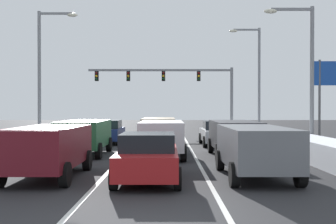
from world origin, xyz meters
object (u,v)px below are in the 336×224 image
Objects in this scene: sedan_navy_left_lane_third at (107,132)px; sedan_red_center_lane_nearest at (147,157)px; suv_tan_center_lane_third at (158,129)px; roadside_sign_right at (333,82)px; suv_gray_right_lane_nearest at (254,147)px; suv_maroon_left_lane_nearest at (47,147)px; street_lamp_right_mid at (304,64)px; suv_charcoal_right_lane_second at (234,135)px; suv_green_left_lane_second at (84,134)px; street_lamp_left_mid at (43,65)px; suv_white_center_lane_second at (161,135)px; street_lamp_right_far at (254,72)px; traffic_light_gantry at (176,81)px; sedan_silver_right_lane_third at (216,133)px.

sedan_red_center_lane_nearest is at bearing -76.99° from sedan_navy_left_lane_third.
roadside_sign_right is (11.65, 2.10, 3.00)m from suv_tan_center_lane_third.
suv_gray_right_lane_nearest and suv_maroon_left_lane_nearest have the same top height.
street_lamp_right_mid is at bearing 37.58° from suv_maroon_left_lane_nearest.
roadside_sign_right is (7.94, 8.27, 3.00)m from suv_charcoal_right_lane_second.
suv_maroon_left_lane_nearest is 21.01m from roadside_sign_right.
suv_charcoal_right_lane_second is at bearing -5.52° from suv_green_left_lane_second.
suv_gray_right_lane_nearest is 0.64× the size of street_lamp_right_mid.
street_lamp_left_mid is (-4.12, 7.48, 4.15)m from suv_green_left_lane_second.
suv_green_left_lane_second is at bearing 165.88° from suv_white_center_lane_second.
suv_maroon_left_lane_nearest and suv_green_left_lane_second have the same top height.
street_lamp_right_far is at bearing 37.12° from sedan_navy_left_lane_third.
sedan_navy_left_lane_third is 0.52× the size of street_lamp_left_mid.
suv_white_center_lane_second is at bearing -87.53° from suv_tan_center_lane_third.
suv_maroon_left_lane_nearest is at bearing -99.99° from traffic_light_gantry.
suv_white_center_lane_second is at bearing -65.00° from sedan_navy_left_lane_third.
sedan_silver_right_lane_third is at bearing -2.42° from suv_tan_center_lane_third.
traffic_light_gantry is 1.83× the size of street_lamp_right_mid.
suv_gray_right_lane_nearest is 15.21m from sedan_navy_left_lane_third.
suv_white_center_lane_second is at bearing -46.88° from street_lamp_left_mid.
sedan_navy_left_lane_third is at bearing 133.23° from suv_charcoal_right_lane_second.
street_lamp_right_mid is at bearing 19.86° from suv_white_center_lane_second.
roadside_sign_right reaches higher than sedan_silver_right_lane_third.
traffic_light_gantry is at bearing 55.05° from street_lamp_left_mid.
suv_gray_right_lane_nearest is 0.89× the size of roadside_sign_right.
suv_gray_right_lane_nearest is at bearing -52.25° from street_lamp_left_mid.
roadside_sign_right is at bearing 43.80° from suv_maroon_left_lane_nearest.
street_lamp_right_mid is (11.31, 1.77, 3.60)m from suv_green_left_lane_second.
sedan_silver_right_lane_third is (0.15, 12.13, -0.25)m from suv_gray_right_lane_nearest.
suv_tan_center_lane_third is at bearing 89.76° from sedan_red_center_lane_nearest.
street_lamp_right_mid is 6.99m from roadside_sign_right.
suv_gray_right_lane_nearest is at bearing -119.72° from roadside_sign_right.
sedan_navy_left_lane_third is 15.03m from traffic_light_gantry.
street_lamp_right_far reaches higher than roadside_sign_right.
sedan_silver_right_lane_third is at bearing 139.89° from street_lamp_right_mid.
sedan_silver_right_lane_third is at bearing 62.15° from suv_white_center_lane_second.
sedan_silver_right_lane_third is 0.82× the size of roadside_sign_right.
street_lamp_left_mid is (-15.42, 5.71, 0.55)m from street_lamp_right_mid.
street_lamp_left_mid is (-7.62, 2.00, 4.15)m from suv_tan_center_lane_third.
sedan_silver_right_lane_third is 13.25m from sedan_red_center_lane_nearest.
sedan_red_center_lane_nearest is 12.90m from suv_tan_center_lane_third.
street_lamp_right_mid is at bearing -123.53° from roadside_sign_right.
street_lamp_left_mid is at bearing 133.12° from suv_white_center_lane_second.
sedan_red_center_lane_nearest is at bearing -63.08° from street_lamp_left_mid.
suv_tan_center_lane_third is at bearing 121.03° from suv_charcoal_right_lane_second.
street_lamp_right_far is (11.33, 22.18, 4.35)m from suv_maroon_left_lane_nearest.
suv_gray_right_lane_nearest is at bearing -63.51° from sedan_navy_left_lane_third.
suv_gray_right_lane_nearest reaches higher than sedan_silver_right_lane_third.
suv_charcoal_right_lane_second is at bearing -83.88° from traffic_light_gantry.
suv_charcoal_right_lane_second reaches higher than sedan_silver_right_lane_third.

